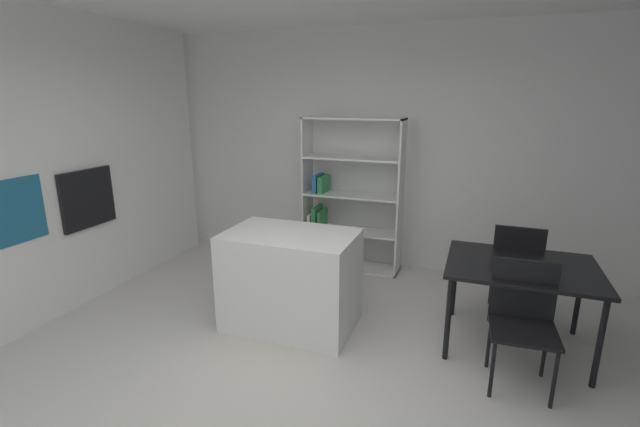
{
  "coord_description": "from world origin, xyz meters",
  "views": [
    {
      "loc": [
        1.12,
        -2.49,
        2.06
      ],
      "look_at": [
        -0.16,
        1.01,
        1.05
      ],
      "focal_mm": 24.68,
      "sensor_mm": 36.0,
      "label": 1
    }
  ],
  "objects_px": {
    "open_bookshelf": "(343,204)",
    "dining_table": "(521,273)",
    "built_in_oven": "(88,198)",
    "dining_chair_near": "(523,313)",
    "kitchen_island": "(291,280)",
    "dining_chair_far": "(516,265)"
  },
  "relations": [
    {
      "from": "dining_table",
      "to": "dining_chair_near",
      "type": "xyz_separation_m",
      "value": [
        -0.01,
        -0.47,
        -0.13
      ]
    },
    {
      "from": "kitchen_island",
      "to": "dining_chair_far",
      "type": "height_order",
      "value": "dining_chair_far"
    },
    {
      "from": "kitchen_island",
      "to": "dining_chair_near",
      "type": "bearing_deg",
      "value": -5.0
    },
    {
      "from": "open_bookshelf",
      "to": "dining_table",
      "type": "distance_m",
      "value": 2.26
    },
    {
      "from": "kitchen_island",
      "to": "open_bookshelf",
      "type": "distance_m",
      "value": 1.58
    },
    {
      "from": "open_bookshelf",
      "to": "dining_table",
      "type": "relative_size",
      "value": 1.56
    },
    {
      "from": "built_in_oven",
      "to": "dining_chair_near",
      "type": "bearing_deg",
      "value": -0.04
    },
    {
      "from": "kitchen_island",
      "to": "dining_table",
      "type": "bearing_deg",
      "value": 9.13
    },
    {
      "from": "dining_chair_near",
      "to": "dining_chair_far",
      "type": "xyz_separation_m",
      "value": [
        0.0,
        0.94,
        0.01
      ]
    },
    {
      "from": "dining_chair_near",
      "to": "dining_table",
      "type": "bearing_deg",
      "value": 86.43
    },
    {
      "from": "built_in_oven",
      "to": "dining_chair_far",
      "type": "relative_size",
      "value": 0.65
    },
    {
      "from": "built_in_oven",
      "to": "dining_chair_near",
      "type": "distance_m",
      "value": 4.06
    },
    {
      "from": "kitchen_island",
      "to": "open_bookshelf",
      "type": "bearing_deg",
      "value": 89.38
    },
    {
      "from": "kitchen_island",
      "to": "dining_chair_near",
      "type": "distance_m",
      "value": 1.91
    },
    {
      "from": "kitchen_island",
      "to": "dining_chair_near",
      "type": "xyz_separation_m",
      "value": [
        1.9,
        -0.17,
        0.1
      ]
    },
    {
      "from": "kitchen_island",
      "to": "dining_chair_far",
      "type": "bearing_deg",
      "value": 22.14
    },
    {
      "from": "built_in_oven",
      "to": "dining_chair_near",
      "type": "xyz_separation_m",
      "value": [
        4.03,
        -0.0,
        -0.52
      ]
    },
    {
      "from": "built_in_oven",
      "to": "open_bookshelf",
      "type": "distance_m",
      "value": 2.75
    },
    {
      "from": "dining_chair_near",
      "to": "open_bookshelf",
      "type": "bearing_deg",
      "value": 134.89
    },
    {
      "from": "dining_chair_near",
      "to": "dining_chair_far",
      "type": "bearing_deg",
      "value": 86.87
    },
    {
      "from": "kitchen_island",
      "to": "dining_table",
      "type": "xyz_separation_m",
      "value": [
        1.91,
        0.31,
        0.22
      ]
    },
    {
      "from": "built_in_oven",
      "to": "dining_table",
      "type": "bearing_deg",
      "value": 6.65
    }
  ]
}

